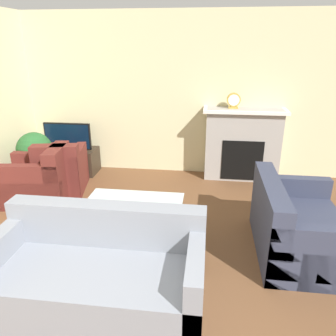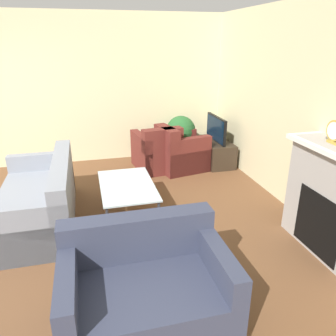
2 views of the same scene
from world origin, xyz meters
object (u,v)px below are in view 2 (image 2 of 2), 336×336
object	(u,v)px
couch_loveseat	(146,291)
potted_plant	(181,133)
armchair_by_window	(157,153)
tv	(216,129)
mantel_clock	(336,132)
couch_sectional	(40,202)
coffee_table	(127,187)
armchair_accent	(180,154)

from	to	relation	value
couch_loveseat	potted_plant	xyz separation A→B (m)	(-3.74, 1.40, 0.26)
potted_plant	armchair_by_window	bearing A→B (deg)	-59.15
tv	mantel_clock	world-z (taller)	mantel_clock
couch_loveseat	mantel_clock	distance (m)	2.45
couch_sectional	coffee_table	world-z (taller)	couch_sectional
armchair_accent	tv	bearing A→B (deg)	-87.35
armchair_accent	mantel_clock	bearing A→B (deg)	-173.06
armchair_by_window	potted_plant	size ratio (longest dim) A/B	1.07
armchair_accent	couch_loveseat	bearing A→B (deg)	147.40
armchair_by_window	potted_plant	bearing A→B (deg)	-157.33
coffee_table	mantel_clock	world-z (taller)	mantel_clock
coffee_table	couch_loveseat	bearing A→B (deg)	-3.23
couch_sectional	potted_plant	size ratio (longest dim) A/B	2.09
tv	armchair_by_window	size ratio (longest dim) A/B	0.87
tv	potted_plant	xyz separation A→B (m)	(-0.30, -0.60, -0.12)
coffee_table	mantel_clock	bearing A→B (deg)	58.98
tv	couch_loveseat	xyz separation A→B (m)	(3.44, -2.00, -0.38)
couch_sectional	potted_plant	distance (m)	3.03
tv	armchair_by_window	distance (m)	1.20
tv	couch_loveseat	size ratio (longest dim) A/B	0.63
armchair_accent	coffee_table	distance (m)	1.82
couch_loveseat	mantel_clock	world-z (taller)	mantel_clock
armchair_accent	potted_plant	xyz separation A→B (m)	(-0.49, 0.15, 0.25)
couch_loveseat	potted_plant	bearing A→B (deg)	69.43
potted_plant	mantel_clock	size ratio (longest dim) A/B	3.53
tv	couch_sectional	world-z (taller)	tv
tv	coffee_table	distance (m)	2.49
couch_loveseat	potted_plant	size ratio (longest dim) A/B	1.50
coffee_table	potted_plant	xyz separation A→B (m)	(-1.90, 1.30, 0.16)
armchair_by_window	mantel_clock	xyz separation A→B (m)	(2.79, 1.27, 1.03)
coffee_table	potted_plant	world-z (taller)	potted_plant
couch_loveseat	potted_plant	distance (m)	4.00
armchair_by_window	couch_sectional	bearing A→B (deg)	31.02
armchair_by_window	mantel_clock	bearing A→B (deg)	106.39
mantel_clock	coffee_table	bearing A→B (deg)	-121.02
tv	armchair_accent	size ratio (longest dim) A/B	0.89
coffee_table	mantel_clock	distance (m)	2.54
mantel_clock	tv	bearing A→B (deg)	-177.36
tv	armchair_by_window	xyz separation A→B (m)	(0.03, -1.15, -0.37)
couch_loveseat	armchair_by_window	xyz separation A→B (m)	(-3.41, 0.85, 0.01)
armchair_by_window	armchair_accent	xyz separation A→B (m)	(0.16, 0.40, 0.00)
tv	couch_loveseat	distance (m)	3.99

